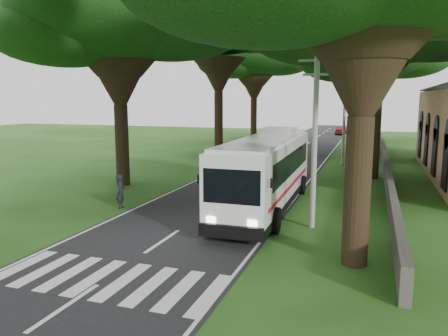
% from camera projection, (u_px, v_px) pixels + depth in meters
% --- Properties ---
extents(ground, '(140.00, 140.00, 0.00)m').
position_uv_depth(ground, '(138.00, 258.00, 15.94)').
color(ground, '#254614').
rests_on(ground, ground).
extents(road, '(8.00, 120.00, 0.04)m').
position_uv_depth(road, '(278.00, 163.00, 39.30)').
color(road, black).
rests_on(road, ground).
extents(crosswalk, '(8.00, 3.00, 0.01)m').
position_uv_depth(crosswalk, '(106.00, 280.00, 14.07)').
color(crosswalk, silver).
rests_on(crosswalk, ground).
extents(property_wall, '(0.35, 50.00, 1.20)m').
position_uv_depth(property_wall, '(385.00, 163.00, 35.41)').
color(property_wall, '#383533').
rests_on(property_wall, ground).
extents(pole_near, '(1.60, 0.24, 8.00)m').
position_uv_depth(pole_near, '(315.00, 135.00, 19.13)').
color(pole_near, gray).
rests_on(pole_near, ground).
extents(pole_mid, '(1.60, 0.24, 8.00)m').
position_uv_depth(pole_mid, '(344.00, 117.00, 37.83)').
color(pole_mid, gray).
rests_on(pole_mid, ground).
extents(pole_far, '(1.60, 0.24, 8.00)m').
position_uv_depth(pole_far, '(354.00, 111.00, 56.52)').
color(pole_far, gray).
rests_on(pole_far, ground).
extents(tree_l_mida, '(13.65, 13.65, 13.82)m').
position_uv_depth(tree_l_mida, '(117.00, 20.00, 28.01)').
color(tree_l_mida, black).
rests_on(tree_l_mida, ground).
extents(tree_l_midb, '(15.33, 15.33, 16.71)m').
position_uv_depth(tree_l_midb, '(218.00, 23.00, 44.28)').
color(tree_l_midb, black).
rests_on(tree_l_midb, ground).
extents(tree_l_far, '(13.86, 13.86, 14.70)m').
position_uv_depth(tree_l_far, '(254.00, 57.00, 61.69)').
color(tree_l_far, black).
rests_on(tree_l_far, ground).
extents(tree_r_mida, '(16.39, 16.39, 14.98)m').
position_uv_depth(tree_r_mida, '(380.00, 16.00, 30.28)').
color(tree_r_mida, black).
rests_on(tree_r_mida, ground).
extents(tree_r_midb, '(13.72, 13.72, 13.58)m').
position_uv_depth(tree_r_midb, '(373.00, 54.00, 47.41)').
color(tree_r_midb, black).
rests_on(tree_r_midb, ground).
extents(tree_r_far, '(12.66, 12.66, 15.99)m').
position_uv_depth(tree_r_far, '(382.00, 48.00, 63.52)').
color(tree_r_far, black).
rests_on(tree_r_far, ground).
extents(coach_bus, '(3.18, 12.81, 3.77)m').
position_uv_depth(coach_bus, '(267.00, 170.00, 23.03)').
color(coach_bus, white).
rests_on(coach_bus, ground).
extents(distant_car_a, '(2.25, 4.36, 1.42)m').
position_uv_depth(distant_car_a, '(275.00, 145.00, 47.69)').
color(distant_car_a, silver).
rests_on(distant_car_a, road).
extents(distant_car_c, '(1.79, 4.30, 1.24)m').
position_uv_depth(distant_car_c, '(341.00, 131.00, 71.05)').
color(distant_car_c, maroon).
rests_on(distant_car_c, road).
extents(pedestrian, '(0.61, 0.77, 1.83)m').
position_uv_depth(pedestrian, '(121.00, 192.00, 23.08)').
color(pedestrian, black).
rests_on(pedestrian, ground).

